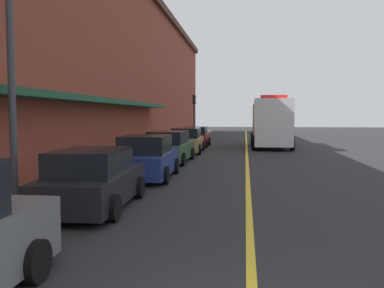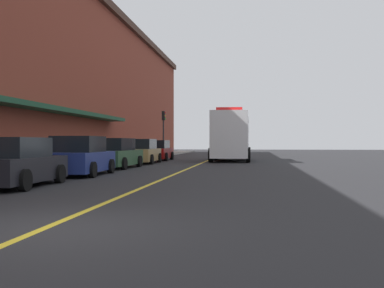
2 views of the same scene
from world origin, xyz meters
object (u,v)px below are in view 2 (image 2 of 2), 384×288
object	(u,v)px
parked_car_2	(80,157)
parking_meter_0	(101,148)
parked_car_1	(15,163)
parked_car_4	(141,152)
parked_car_3	(114,154)
parked_car_5	(157,151)
traffic_light_near	(164,124)
box_truck	(231,137)
parking_meter_1	(114,148)

from	to	relation	value
parked_car_2	parking_meter_0	xyz separation A→B (m)	(-1.49, 7.24, 0.28)
parked_car_1	parked_car_4	distance (m)	16.11
parked_car_3	parking_meter_0	distance (m)	2.34
parked_car_5	traffic_light_near	world-z (taller)	traffic_light_near
parked_car_5	box_truck	distance (m)	5.80
parked_car_1	traffic_light_near	xyz separation A→B (m)	(-1.25, 31.11, 2.42)
parked_car_3	parked_car_5	distance (m)	10.95
parked_car_1	parked_car_2	world-z (taller)	parked_car_2
parking_meter_1	parked_car_1	bearing A→B (deg)	-84.96
parking_meter_0	parked_car_4	bearing A→B (deg)	68.72
parked_car_2	parking_meter_1	world-z (taller)	parked_car_2
parked_car_3	parked_car_5	world-z (taller)	parked_car_3
parked_car_3	parked_car_4	xyz separation A→B (m)	(0.11, 5.64, -0.00)
parked_car_2	parked_car_4	size ratio (longest dim) A/B	0.93
parked_car_1	parking_meter_0	size ratio (longest dim) A/B	3.31
parked_car_3	parking_meter_1	size ratio (longest dim) A/B	3.59
box_truck	parking_meter_0	world-z (taller)	box_truck
box_truck	parking_meter_1	distance (m)	9.51
parking_meter_0	parking_meter_1	xyz separation A→B (m)	(0.00, 2.50, 0.00)
parking_meter_0	parked_car_2	bearing A→B (deg)	-78.36
parking_meter_1	parked_car_4	bearing A→B (deg)	40.77
parked_car_3	traffic_light_near	size ratio (longest dim) A/B	1.11
box_truck	parked_car_2	bearing A→B (deg)	-19.56
parked_car_1	parked_car_4	xyz separation A→B (m)	(0.15, 16.11, 0.02)
parking_meter_0	parked_car_1	bearing A→B (deg)	-83.95
parking_meter_0	parked_car_3	bearing A→B (deg)	-54.31
parked_car_1	parking_meter_1	xyz separation A→B (m)	(-1.31, 14.85, 0.32)
parked_car_1	parked_car_5	size ratio (longest dim) A/B	1.01
parked_car_3	parking_meter_0	world-z (taller)	parked_car_3
parking_meter_1	traffic_light_near	xyz separation A→B (m)	(0.06, 16.26, 2.10)
parked_car_5	parking_meter_0	distance (m)	9.19
parked_car_5	parking_meter_0	world-z (taller)	parked_car_5
parked_car_1	parked_car_5	world-z (taller)	same
parked_car_5	box_truck	world-z (taller)	box_truck
parked_car_1	traffic_light_near	bearing A→B (deg)	0.03
parked_car_4	parking_meter_1	distance (m)	1.96
parked_car_1	traffic_light_near	size ratio (longest dim) A/B	1.02
parked_car_3	parking_meter_1	distance (m)	4.60
parked_car_4	parked_car_5	size ratio (longest dim) A/B	1.07
parked_car_5	parking_meter_1	world-z (taller)	parked_car_5
parking_meter_1	parked_car_5	bearing A→B (deg)	77.61
parked_car_5	box_truck	bearing A→B (deg)	-93.69
parked_car_2	parking_meter_1	bearing A→B (deg)	6.94
parked_car_1	parked_car_2	size ratio (longest dim) A/B	1.01
parked_car_2	parking_meter_1	distance (m)	9.86
box_truck	parking_meter_0	bearing A→B (deg)	-39.34
parked_car_1	parked_car_3	distance (m)	10.47
parked_car_4	traffic_light_near	bearing A→B (deg)	3.93
parked_car_3	parked_car_2	bearing A→B (deg)	-177.16
parked_car_1	parked_car_5	distance (m)	21.42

